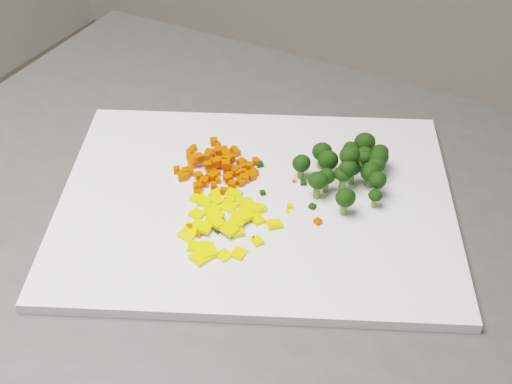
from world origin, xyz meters
The scene contains 150 objects.
cutting_board centered at (-0.22, 0.29, 0.91)m, with size 0.47×0.36×0.01m, color white.
carrot_pile centered at (-0.29, 0.32, 0.93)m, with size 0.10×0.10×0.03m, color #CF3702, non-canonical shape.
pepper_pile centered at (-0.23, 0.23, 0.92)m, with size 0.12×0.12×0.02m, color yellow, non-canonical shape.
broccoli_pile centered at (-0.14, 0.37, 0.94)m, with size 0.12×0.12×0.06m, color black, non-canonical shape.
carrot_cube_0 centered at (-0.25, 0.35, 0.92)m, with size 0.01×0.01×0.01m, color #CF3702.
carrot_cube_1 centered at (-0.31, 0.29, 0.92)m, with size 0.01×0.01×0.01m, color #CF3702.
carrot_cube_2 centered at (-0.32, 0.36, 0.92)m, with size 0.01×0.01×0.01m, color #CF3702.
carrot_cube_3 centered at (-0.32, 0.32, 0.92)m, with size 0.01×0.01×0.01m, color #CF3702.
carrot_cube_4 centered at (-0.25, 0.35, 0.92)m, with size 0.01×0.01×0.01m, color #CF3702.
carrot_cube_5 centered at (-0.31, 0.28, 0.92)m, with size 0.01×0.01×0.01m, color #CF3702.
carrot_cube_6 centered at (-0.28, 0.33, 0.93)m, with size 0.01×0.01×0.01m, color #CF3702.
carrot_cube_7 centered at (-0.27, 0.31, 0.92)m, with size 0.01×0.01×0.01m, color #CF3702.
carrot_cube_8 centered at (-0.29, 0.31, 0.92)m, with size 0.01×0.01×0.01m, color #CF3702.
carrot_cube_9 centered at (-0.29, 0.32, 0.92)m, with size 0.01×0.01×0.01m, color #CF3702.
carrot_cube_10 centered at (-0.29, 0.29, 0.92)m, with size 0.01×0.01×0.01m, color #CF3702.
carrot_cube_11 centered at (-0.33, 0.32, 0.92)m, with size 0.01×0.01×0.01m, color #CF3702.
carrot_cube_12 centered at (-0.25, 0.31, 0.92)m, with size 0.01×0.01×0.01m, color #CF3702.
carrot_cube_13 centered at (-0.29, 0.27, 0.92)m, with size 0.01×0.01×0.01m, color #CF3702.
carrot_cube_14 centered at (-0.28, 0.30, 0.92)m, with size 0.01×0.01×0.01m, color #CF3702.
carrot_cube_15 centered at (-0.30, 0.35, 0.92)m, with size 0.01×0.01×0.01m, color #CF3702.
carrot_cube_16 centered at (-0.31, 0.36, 0.92)m, with size 0.01×0.01×0.01m, color #CF3702.
carrot_cube_17 centered at (-0.32, 0.29, 0.92)m, with size 0.01×0.01×0.01m, color #CF3702.
carrot_cube_18 centered at (-0.33, 0.32, 0.92)m, with size 0.01×0.01×0.01m, color #CF3702.
carrot_cube_19 centered at (-0.29, 0.32, 0.92)m, with size 0.01×0.01×0.01m, color #CF3702.
carrot_cube_20 centered at (-0.25, 0.30, 0.92)m, with size 0.01×0.01×0.01m, color #CF3702.
carrot_cube_21 centered at (-0.34, 0.34, 0.92)m, with size 0.01×0.01×0.01m, color #CF3702.
carrot_cube_22 centered at (-0.33, 0.29, 0.92)m, with size 0.01×0.01×0.01m, color #CF3702.
carrot_cube_23 centered at (-0.33, 0.33, 0.92)m, with size 0.01×0.01×0.01m, color #CF3702.
carrot_cube_24 centered at (-0.32, 0.32, 0.92)m, with size 0.01×0.01×0.01m, color #CF3702.
carrot_cube_25 centered at (-0.30, 0.34, 0.93)m, with size 0.01×0.01×0.01m, color #CF3702.
carrot_cube_26 centered at (-0.31, 0.34, 0.92)m, with size 0.01×0.01×0.01m, color #CF3702.
carrot_cube_27 centered at (-0.31, 0.30, 0.92)m, with size 0.01×0.01×0.01m, color #CF3702.
carrot_cube_28 centered at (-0.26, 0.28, 0.92)m, with size 0.01×0.01×0.01m, color #CF3702.
carrot_cube_29 centered at (-0.31, 0.31, 0.93)m, with size 0.01×0.01×0.01m, color #CF3702.
carrot_cube_30 centered at (-0.24, 0.32, 0.92)m, with size 0.01×0.01×0.01m, color #CF3702.
carrot_cube_31 centered at (-0.26, 0.34, 0.92)m, with size 0.01×0.01×0.01m, color #CF3702.
carrot_cube_32 centered at (-0.29, 0.32, 0.92)m, with size 0.01×0.01×0.01m, color #CF3702.
carrot_cube_33 centered at (-0.29, 0.27, 0.92)m, with size 0.01×0.01×0.01m, color #CF3702.
carrot_cube_34 centered at (-0.29, 0.29, 0.92)m, with size 0.01×0.01×0.01m, color #CF3702.
carrot_cube_35 centered at (-0.29, 0.36, 0.92)m, with size 0.01×0.01×0.01m, color #CF3702.
carrot_cube_36 centered at (-0.26, 0.32, 0.92)m, with size 0.01×0.01×0.01m, color #CF3702.
carrot_cube_37 centered at (-0.31, 0.34, 0.92)m, with size 0.01×0.01×0.01m, color #CF3702.
carrot_cube_38 centered at (-0.26, 0.32, 0.92)m, with size 0.01×0.01×0.01m, color #CF3702.
carrot_cube_39 centered at (-0.24, 0.33, 0.92)m, with size 0.01×0.01×0.01m, color #CF3702.
carrot_cube_40 centered at (-0.30, 0.29, 0.92)m, with size 0.01×0.01×0.01m, color #CF3702.
carrot_cube_41 centered at (-0.29, 0.35, 0.92)m, with size 0.01×0.01×0.01m, color #CF3702.
carrot_cube_42 centered at (-0.25, 0.32, 0.92)m, with size 0.01×0.01×0.01m, color #CF3702.
carrot_cube_43 centered at (-0.29, 0.33, 0.92)m, with size 0.01×0.01×0.01m, color #CF3702.
carrot_cube_44 centered at (-0.31, 0.32, 0.92)m, with size 0.01×0.01×0.01m, color #CF3702.
carrot_cube_45 centered at (-0.30, 0.31, 0.92)m, with size 0.01×0.01×0.01m, color #CF3702.
carrot_cube_46 centered at (-0.28, 0.31, 0.92)m, with size 0.01×0.01×0.01m, color #CF3702.
carrot_cube_47 centered at (-0.32, 0.29, 0.92)m, with size 0.01×0.01×0.01m, color #CF3702.
carrot_cube_48 centered at (-0.32, 0.31, 0.92)m, with size 0.01×0.01×0.01m, color #CF3702.
carrot_cube_49 centered at (-0.26, 0.31, 0.92)m, with size 0.01×0.01×0.01m, color #CF3702.
carrot_cube_50 centered at (-0.28, 0.34, 0.92)m, with size 0.01×0.01×0.01m, color #CF3702.
carrot_cube_51 centered at (-0.32, 0.28, 0.92)m, with size 0.01×0.01×0.01m, color #CF3702.
carrot_cube_52 centered at (-0.25, 0.33, 0.92)m, with size 0.01×0.01×0.01m, color #CF3702.
carrot_cube_53 centered at (-0.27, 0.32, 0.92)m, with size 0.01×0.01×0.01m, color #CF3702.
carrot_cube_54 centered at (-0.27, 0.30, 0.92)m, with size 0.01×0.01×0.01m, color #CF3702.
carrot_cube_55 centered at (-0.29, 0.33, 0.92)m, with size 0.01×0.01×0.01m, color #CF3702.
carrot_cube_56 centered at (-0.25, 0.31, 0.92)m, with size 0.01×0.01×0.01m, color #CF3702.
carrot_cube_57 centered at (-0.31, 0.34, 0.92)m, with size 0.01×0.01×0.01m, color #CF3702.
carrot_cube_58 centered at (-0.30, 0.33, 0.92)m, with size 0.01×0.01×0.01m, color #CF3702.
carrot_cube_59 centered at (-0.34, 0.34, 0.92)m, with size 0.01×0.01×0.01m, color #CF3702.
carrot_cube_60 centered at (-0.27, 0.29, 0.92)m, with size 0.01×0.01×0.01m, color #CF3702.
carrot_cube_61 centered at (-0.30, 0.34, 0.92)m, with size 0.01×0.01×0.01m, color #CF3702.
carrot_cube_62 centered at (-0.26, 0.34, 0.92)m, with size 0.01×0.01×0.01m, color #CF3702.
carrot_cube_63 centered at (-0.26, 0.32, 0.92)m, with size 0.01×0.01×0.01m, color #CF3702.
carrot_cube_64 centered at (-0.25, 0.33, 0.92)m, with size 0.01×0.01×0.01m, color #CF3702.
carrot_cube_65 centered at (-0.29, 0.33, 0.92)m, with size 0.01×0.01×0.01m, color #CF3702.
carrot_cube_66 centered at (-0.28, 0.34, 0.93)m, with size 0.01×0.01×0.01m, color #CF3702.
carrot_cube_67 centered at (-0.28, 0.36, 0.92)m, with size 0.01×0.01×0.01m, color #CF3702.
carrot_cube_68 centered at (-0.27, 0.32, 0.93)m, with size 0.01×0.01×0.01m, color #CF3702.
carrot_cube_69 centered at (-0.28, 0.33, 0.93)m, with size 0.01×0.01×0.01m, color #CF3702.
carrot_cube_70 centered at (-0.25, 0.34, 0.92)m, with size 0.01×0.01×0.01m, color #CF3702.
pepper_chunk_0 centered at (-0.23, 0.28, 0.91)m, with size 0.02×0.01×0.00m, color yellow.
pepper_chunk_1 centered at (-0.28, 0.26, 0.91)m, with size 0.02×0.01×0.00m, color yellow.
pepper_chunk_2 centered at (-0.21, 0.22, 0.92)m, with size 0.01×0.02×0.00m, color yellow.
pepper_chunk_3 centered at (-0.22, 0.17, 0.92)m, with size 0.02×0.02×0.01m, color yellow.
pepper_chunk_4 centered at (-0.25, 0.20, 0.91)m, with size 0.01×0.02×0.01m, color yellow.
pepper_chunk_5 centered at (-0.24, 0.23, 0.92)m, with size 0.02×0.02×0.00m, color yellow.
pepper_chunk_6 centered at (-0.21, 0.27, 0.91)m, with size 0.01×0.02×0.00m, color yellow.
pepper_chunk_7 centered at (-0.25, 0.22, 0.91)m, with size 0.01×0.01×0.00m, color yellow.
pepper_chunk_8 centered at (-0.22, 0.27, 0.91)m, with size 0.02×0.02×0.00m, color yellow.
pepper_chunk_9 centered at (-0.27, 0.26, 0.91)m, with size 0.02×0.02×0.00m, color yellow.
pepper_chunk_10 centered at (-0.22, 0.26, 0.91)m, with size 0.01×0.01×0.00m, color yellow.
pepper_chunk_11 centered at (-0.19, 0.20, 0.91)m, with size 0.01×0.02×0.00m, color yellow.
pepper_chunk_12 centered at (-0.20, 0.26, 0.91)m, with size 0.01×0.02×0.00m, color yellow.
pepper_chunk_13 centered at (-0.23, 0.19, 0.91)m, with size 0.02×0.01×0.00m, color yellow.
pepper_chunk_14 centered at (-0.26, 0.28, 0.91)m, with size 0.02×0.01×0.00m, color yellow.
pepper_chunk_15 centered at (-0.22, 0.26, 0.91)m, with size 0.01×0.01×0.00m, color yellow.
pepper_chunk_16 centered at (-0.24, 0.24, 0.91)m, with size 0.01×0.01×0.00m, color yellow.
pepper_chunk_17 centered at (-0.22, 0.25, 0.92)m, with size 0.02×0.02×0.01m, color yellow.
pepper_chunk_18 centered at (-0.25, 0.24, 0.92)m, with size 0.01×0.02×0.00m, color yellow.
pepper_chunk_19 centered at (-0.21, 0.23, 0.92)m, with size 0.02×0.01×0.01m, color yellow.
pepper_chunk_20 centered at (-0.25, 0.25, 0.92)m, with size 0.02×0.02×0.00m, color yellow.
pepper_chunk_21 centered at (-0.24, 0.28, 0.91)m, with size 0.01×0.02×0.00m, color yellow.
pepper_chunk_22 centered at (-0.26, 0.27, 0.91)m, with size 0.01×0.02×0.00m, color yellow.
pepper_chunk_23 centered at (-0.18, 0.26, 0.91)m, with size 0.01×0.02×0.00m, color yellow.
pepper_chunk_24 centered at (-0.26, 0.21, 0.91)m, with size 0.02×0.01×0.00m, color yellow.
pepper_chunk_25 centered at (-0.20, 0.19, 0.91)m, with size 0.01×0.01×0.00m, color yellow.
pepper_chunk_26 centered at (-0.23, 0.19, 0.91)m, with size 0.02×0.02×0.00m, color yellow.
pepper_chunk_27 centered at (-0.24, 0.26, 0.91)m, with size 0.02×0.02×0.00m, color yellow.
pepper_chunk_28 centered at (-0.21, 0.25, 0.92)m, with size 0.02×0.02×0.00m, color yellow.
pepper_chunk_29 centered at (-0.24, 0.29, 0.92)m, with size 0.02×0.02×0.01m, color yellow.
pepper_chunk_30 centered at (-0.21, 0.27, 0.91)m, with size 0.02×0.02×0.00m, color yellow.
pepper_chunk_31 centered at (-0.24, 0.28, 0.91)m, with size 0.02×0.01×0.00m, color yellow.
pepper_chunk_32 centered at (-0.26, 0.23, 0.91)m, with size 0.01×0.02×0.00m, color yellow.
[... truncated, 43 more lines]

